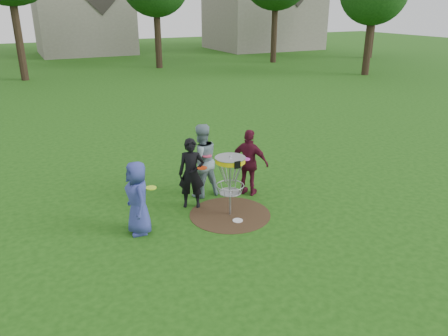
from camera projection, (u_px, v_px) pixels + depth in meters
name	position (u px, v px, depth m)	size (l,w,h in m)	color
ground	(230.00, 214.00, 9.68)	(100.00, 100.00, 0.00)	#19470F
dirt_patch	(230.00, 214.00, 9.68)	(1.80, 1.80, 0.01)	#47331E
player_blue	(138.00, 198.00, 8.68)	(0.75, 0.48, 1.52)	#343D8F
player_black	(191.00, 174.00, 9.79)	(0.59, 0.39, 1.62)	black
player_grey	(201.00, 161.00, 10.33)	(0.87, 0.68, 1.79)	#7A939E
player_maroon	(249.00, 163.00, 10.43)	(0.95, 0.40, 1.63)	#531326
disc_on_grass	(238.00, 221.00, 9.39)	(0.22, 0.22, 0.02)	white
disc_golf_basket	(230.00, 172.00, 9.32)	(0.66, 0.67, 1.38)	#9EA0A5
held_discs	(203.00, 167.00, 9.62)	(2.65, 1.07, 0.18)	#B9F31B
house_row	(107.00, 6.00, 37.91)	(44.50, 10.65, 11.62)	gray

